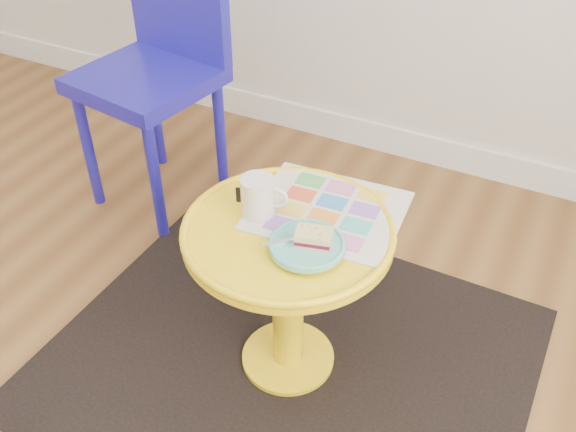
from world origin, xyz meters
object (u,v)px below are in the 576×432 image
at_px(side_table, 288,271).
at_px(chair, 159,55).
at_px(mug, 259,196).
at_px(plate, 307,246).
at_px(newspaper, 328,211).

xyz_separation_m(side_table, chair, (-0.78, 0.57, 0.19)).
bearing_deg(mug, plate, -38.13).
height_order(mug, plate, mug).
bearing_deg(side_table, mug, 169.02).
xyz_separation_m(side_table, newspaper, (0.06, 0.10, 0.14)).
distance_m(newspaper, plate, 0.16).
bearing_deg(plate, newspaper, 96.39).
bearing_deg(chair, plate, -27.35).
distance_m(side_table, newspaper, 0.18).
distance_m(side_table, mug, 0.21).
height_order(side_table, plate, plate).
xyz_separation_m(side_table, plate, (0.08, -0.05, 0.16)).
relative_size(newspaper, plate, 2.09).
height_order(side_table, mug, mug).
xyz_separation_m(chair, plate, (0.85, -0.62, -0.04)).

